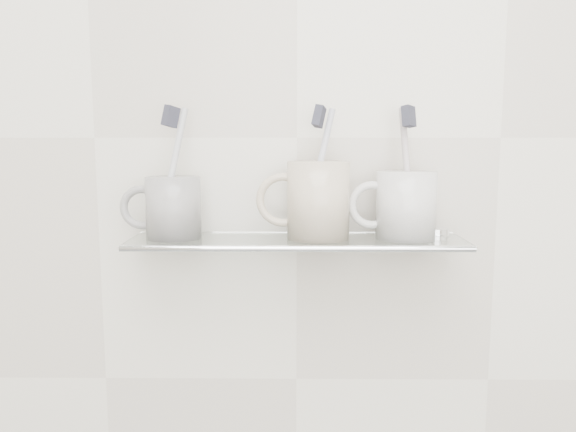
{
  "coord_description": "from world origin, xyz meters",
  "views": [
    {
      "loc": [
        -0.01,
        0.21,
        1.25
      ],
      "look_at": [
        -0.01,
        1.04,
        1.13
      ],
      "focal_mm": 35.0,
      "sensor_mm": 36.0,
      "label": 1
    }
  ],
  "objects_px": {
    "shelf_glass": "(297,241)",
    "mug_right": "(406,205)",
    "mug_left": "(173,208)",
    "mug_center": "(318,200)"
  },
  "relations": [
    {
      "from": "shelf_glass",
      "to": "mug_right",
      "type": "bearing_deg",
      "value": 1.75
    },
    {
      "from": "mug_right",
      "to": "shelf_glass",
      "type": "bearing_deg",
      "value": 167.38
    },
    {
      "from": "mug_center",
      "to": "mug_right",
      "type": "xyz_separation_m",
      "value": [
        0.13,
        0.0,
        -0.01
      ]
    },
    {
      "from": "mug_left",
      "to": "mug_right",
      "type": "xyz_separation_m",
      "value": [
        0.35,
        0.0,
        0.0
      ]
    },
    {
      "from": "mug_center",
      "to": "mug_right",
      "type": "distance_m",
      "value": 0.13
    },
    {
      "from": "shelf_glass",
      "to": "mug_left",
      "type": "height_order",
      "value": "mug_left"
    },
    {
      "from": "mug_center",
      "to": "mug_right",
      "type": "height_order",
      "value": "mug_center"
    },
    {
      "from": "shelf_glass",
      "to": "mug_center",
      "type": "relative_size",
      "value": 4.33
    },
    {
      "from": "mug_left",
      "to": "mug_right",
      "type": "bearing_deg",
      "value": 24.38
    },
    {
      "from": "shelf_glass",
      "to": "mug_center",
      "type": "height_order",
      "value": "mug_center"
    }
  ]
}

